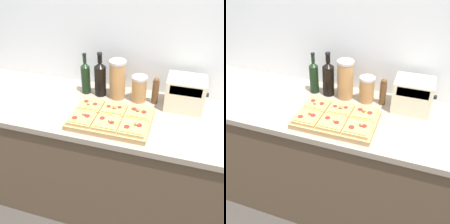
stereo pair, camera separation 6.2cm
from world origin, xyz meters
TOP-DOWN VIEW (x-y plane):
  - wall_back at (0.00, 0.67)m, footprint 6.00×0.06m
  - kitchen_counter at (0.00, 0.32)m, footprint 2.63×0.67m
  - cutting_board at (0.01, 0.19)m, footprint 0.49×0.33m
  - pizza_slice_back_left at (-0.15, 0.27)m, footprint 0.15×0.14m
  - pizza_slice_back_center at (0.01, 0.27)m, footprint 0.15×0.14m
  - pizza_slice_back_right at (0.16, 0.27)m, footprint 0.15×0.14m
  - pizza_slice_front_left at (-0.15, 0.11)m, footprint 0.15×0.14m
  - pizza_slice_front_center at (0.01, 0.11)m, footprint 0.15×0.14m
  - pizza_slice_front_right at (0.16, 0.11)m, footprint 0.15×0.14m
  - olive_oil_bottle at (-0.27, 0.49)m, footprint 0.06×0.06m
  - wine_bottle at (-0.16, 0.49)m, footprint 0.08×0.08m
  - grain_jar_tall at (-0.04, 0.49)m, footprint 0.11×0.11m
  - grain_jar_short at (0.12, 0.49)m, footprint 0.10×0.10m
  - pepper_mill at (0.23, 0.49)m, footprint 0.04×0.04m
  - toaster_oven at (0.42, 0.49)m, footprint 0.27×0.19m

SIDE VIEW (x-z plane):
  - kitchen_counter at x=0.00m, z-range 0.00..0.94m
  - cutting_board at x=0.01m, z-range 0.93..0.97m
  - pizza_slice_back_left at x=-0.15m, z-range 0.96..1.01m
  - pizza_slice_front_center at x=0.01m, z-range 0.96..1.01m
  - pizza_slice_front_left at x=-0.15m, z-range 0.96..1.01m
  - pizza_slice_front_right at x=0.16m, z-range 0.96..1.01m
  - pizza_slice_back_right at x=0.16m, z-range 0.96..1.01m
  - pizza_slice_back_center at x=0.01m, z-range 0.95..1.01m
  - grain_jar_short at x=0.12m, z-range 0.94..1.12m
  - pepper_mill at x=0.23m, z-range 0.93..1.12m
  - toaster_oven at x=0.42m, z-range 0.94..1.15m
  - olive_oil_bottle at x=-0.27m, z-range 0.91..1.21m
  - wine_bottle at x=-0.16m, z-range 0.91..1.22m
  - grain_jar_tall at x=-0.04m, z-range 0.94..1.21m
  - wall_back at x=0.00m, z-range 0.00..2.50m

